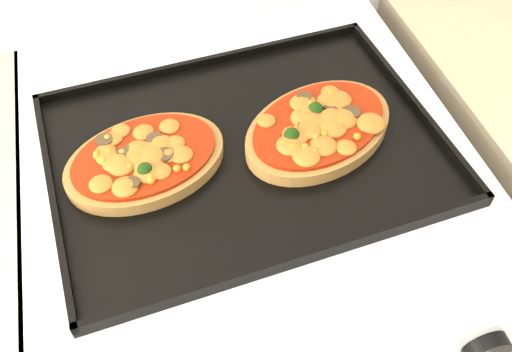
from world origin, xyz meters
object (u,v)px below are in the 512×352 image
object	(u,v)px
baking_tray	(246,147)
pizza_left	(145,158)
stove	(248,301)
pizza_right	(319,127)

from	to	relation	value
baking_tray	pizza_left	size ratio (longest dim) A/B	2.44
baking_tray	stove	bearing A→B (deg)	76.79
stove	pizza_left	bearing A→B (deg)	-172.59
baking_tray	pizza_left	xyz separation A→B (m)	(-0.13, 0.00, 0.01)
pizza_right	pizza_left	bearing A→B (deg)	178.08
stove	baking_tray	size ratio (longest dim) A/B	1.82
stove	baking_tray	world-z (taller)	baking_tray
stove	baking_tray	xyz separation A→B (m)	(-0.00, -0.02, 0.47)
stove	pizza_right	size ratio (longest dim) A/B	4.19
baking_tray	pizza_right	bearing A→B (deg)	-6.45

